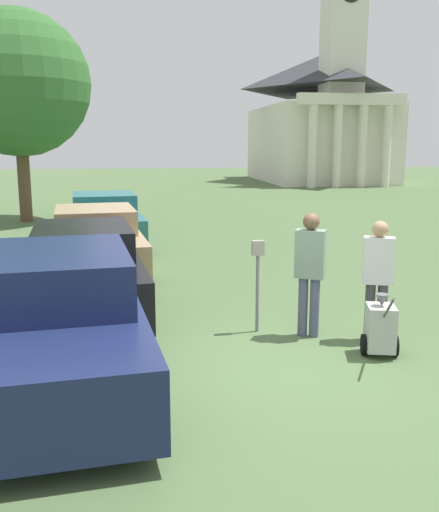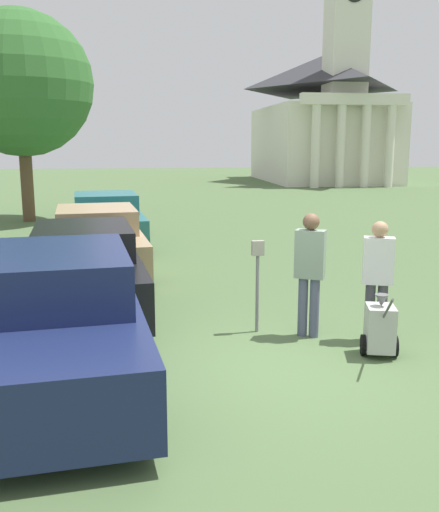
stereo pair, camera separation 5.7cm
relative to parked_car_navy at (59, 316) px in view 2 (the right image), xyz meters
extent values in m
plane|color=#4C663D|center=(2.63, -0.15, -0.72)|extent=(120.00, 120.00, 0.00)
cube|color=#19234C|center=(-0.01, 0.04, -0.14)|extent=(2.41, 5.46, 0.77)
cube|color=#19234C|center=(0.02, -0.17, 0.55)|extent=(1.85, 2.39, 0.59)
cylinder|color=black|center=(-1.08, 1.57, -0.36)|extent=(0.26, 0.74, 0.72)
cylinder|color=black|center=(0.71, 1.77, -0.36)|extent=(0.26, 0.74, 0.72)
cylinder|color=black|center=(1.07, -1.48, -0.36)|extent=(0.26, 0.74, 0.72)
cube|color=black|center=(-0.01, 3.06, -0.15)|extent=(2.35, 5.32, 0.75)
cube|color=black|center=(0.02, 2.85, 0.47)|extent=(1.80, 2.32, 0.48)
cylinder|color=black|center=(-1.05, 4.55, -0.37)|extent=(0.26, 0.72, 0.71)
cylinder|color=black|center=(0.69, 4.74, -0.37)|extent=(0.26, 0.72, 0.71)
cylinder|color=black|center=(-0.70, 1.37, -0.37)|extent=(0.26, 0.72, 0.71)
cylinder|color=black|center=(1.04, 1.57, -0.37)|extent=(0.26, 0.72, 0.71)
cube|color=tan|center=(-0.01, 5.93, -0.16)|extent=(2.42, 5.15, 0.70)
cube|color=tan|center=(0.02, 5.73, 0.44)|extent=(1.87, 2.26, 0.51)
cylinder|color=black|center=(-1.09, 7.36, -0.35)|extent=(0.26, 0.76, 0.75)
cylinder|color=black|center=(0.74, 7.56, -0.35)|extent=(0.26, 0.76, 0.75)
cylinder|color=black|center=(-0.75, 4.29, -0.35)|extent=(0.26, 0.76, 0.75)
cylinder|color=black|center=(1.08, 4.50, -0.35)|extent=(0.26, 0.76, 0.75)
cube|color=#23666B|center=(-0.01, 9.17, -0.15)|extent=(2.37, 4.95, 0.75)
cube|color=#23666B|center=(0.02, 8.98, 0.48)|extent=(1.84, 2.18, 0.51)
cylinder|color=black|center=(-1.07, 10.54, -0.37)|extent=(0.26, 0.73, 0.71)
cylinder|color=black|center=(0.73, 10.75, -0.37)|extent=(0.26, 0.73, 0.71)
cylinder|color=black|center=(-0.74, 7.60, -0.37)|extent=(0.26, 0.73, 0.71)
cylinder|color=black|center=(1.06, 7.80, -0.37)|extent=(0.26, 0.73, 0.71)
cylinder|color=slate|center=(2.70, 1.20, -0.14)|extent=(0.05, 0.05, 1.17)
cube|color=gray|center=(2.70, 1.20, 0.56)|extent=(0.18, 0.09, 0.22)
cylinder|color=#515670|center=(3.48, 0.86, -0.28)|extent=(0.14, 0.14, 0.88)
cylinder|color=#515670|center=(3.32, 0.93, -0.28)|extent=(0.14, 0.14, 0.88)
cube|color=gray|center=(3.40, 0.89, 0.51)|extent=(0.47, 0.39, 0.70)
sphere|color=brown|center=(3.40, 0.89, 0.98)|extent=(0.24, 0.24, 0.24)
cylinder|color=#3F3F47|center=(4.38, 0.57, -0.30)|extent=(0.14, 0.14, 0.84)
cylinder|color=#3F3F47|center=(4.22, 0.62, -0.30)|extent=(0.14, 0.14, 0.84)
cube|color=silver|center=(4.30, 0.59, 0.45)|extent=(0.47, 0.35, 0.66)
sphere|color=tan|center=(4.30, 0.59, 0.89)|extent=(0.23, 0.23, 0.23)
cube|color=#B2B2AD|center=(4.12, 0.01, -0.34)|extent=(0.46, 0.52, 0.60)
cone|color=#59595B|center=(4.12, 0.01, 0.04)|extent=(0.18, 0.18, 0.16)
cylinder|color=#4C4C4C|center=(4.00, -0.45, 0.06)|extent=(0.18, 0.58, 0.43)
cylinder|color=black|center=(3.92, 0.06, -0.58)|extent=(0.12, 0.28, 0.28)
cylinder|color=black|center=(4.32, -0.05, -0.58)|extent=(0.12, 0.28, 0.28)
cube|color=silver|center=(14.38, 35.54, 2.00)|extent=(8.24, 12.52, 5.45)
pyramid|color=#333338|center=(14.38, 35.54, 7.18)|extent=(8.41, 12.77, 2.45)
cylinder|color=silver|center=(11.91, 28.67, 1.87)|extent=(0.56, 0.56, 5.18)
cylinder|color=silver|center=(13.56, 28.67, 1.87)|extent=(0.56, 0.56, 5.18)
cylinder|color=silver|center=(15.21, 28.67, 1.87)|extent=(0.56, 0.56, 5.18)
cylinder|color=silver|center=(16.85, 28.67, 1.87)|extent=(0.56, 0.56, 5.18)
cube|color=silver|center=(14.38, 28.67, 4.81)|extent=(7.00, 0.70, 0.70)
cube|color=silver|center=(14.38, 30.77, 8.98)|extent=(2.40, 2.40, 8.51)
cylinder|color=brown|center=(-3.11, 14.54, 0.63)|extent=(0.44, 0.44, 2.70)
sphere|color=#33662D|center=(-3.11, 14.54, 4.12)|extent=(5.04, 5.04, 5.04)
camera|label=1|loc=(1.00, -6.86, 2.06)|focal=40.00mm
camera|label=2|loc=(1.06, -6.87, 2.06)|focal=40.00mm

